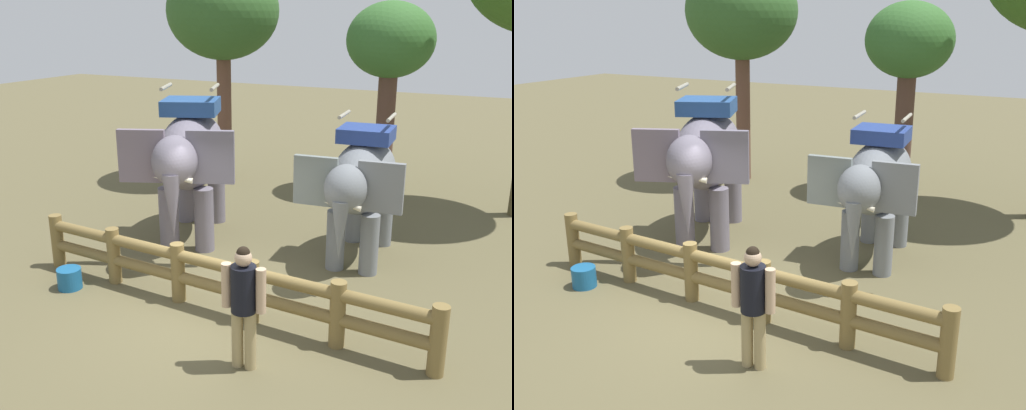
# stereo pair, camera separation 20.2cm
# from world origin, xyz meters

# --- Properties ---
(ground_plane) EXTENTS (60.00, 60.00, 0.00)m
(ground_plane) POSITION_xyz_m (0.00, 0.00, 0.00)
(ground_plane) COLOR brown
(log_fence) EXTENTS (7.55, 0.73, 1.05)m
(log_fence) POSITION_xyz_m (0.00, 0.15, 0.60)
(log_fence) COLOR olive
(log_fence) RESTS_ON ground
(elephant_near_left) EXTENTS (2.85, 3.94, 3.31)m
(elephant_near_left) POSITION_xyz_m (-2.11, 2.84, 1.86)
(elephant_near_left) COLOR slate
(elephant_near_left) RESTS_ON ground
(elephant_center) EXTENTS (1.94, 3.41, 2.91)m
(elephant_center) POSITION_xyz_m (1.50, 3.29, 1.64)
(elephant_center) COLOR slate
(elephant_center) RESTS_ON ground
(tourist_woman_in_black) EXTENTS (0.64, 0.38, 1.82)m
(tourist_woman_in_black) POSITION_xyz_m (1.21, -1.10, 1.05)
(tourist_woman_in_black) COLOR tan
(tourist_woman_in_black) RESTS_ON ground
(tree_far_left) EXTENTS (2.28, 2.28, 5.05)m
(tree_far_left) POSITION_xyz_m (0.65, 8.22, 3.90)
(tree_far_left) COLOR brown
(tree_far_left) RESTS_ON ground
(tree_back_center) EXTENTS (3.12, 3.12, 6.12)m
(tree_back_center) POSITION_xyz_m (-3.89, 7.48, 4.72)
(tree_back_center) COLOR brown
(tree_back_center) RESTS_ON ground
(feed_bucket) EXTENTS (0.43, 0.43, 0.38)m
(feed_bucket) POSITION_xyz_m (-2.76, -0.28, 0.19)
(feed_bucket) COLOR #19598C
(feed_bucket) RESTS_ON ground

